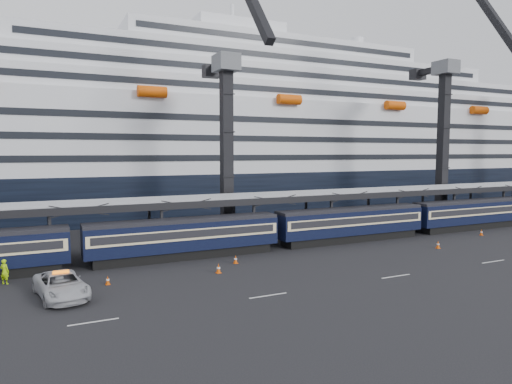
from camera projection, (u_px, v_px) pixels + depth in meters
The scene contains 13 objects.
ground at pixel (472, 251), 47.74m from camera, with size 260.00×260.00×0.00m, color black.
train at pixel (374, 221), 54.56m from camera, with size 133.05×3.00×4.05m.
canopy at pixel (382, 191), 59.88m from camera, with size 130.00×6.25×5.53m.
cruise_ship at pixel (266, 142), 87.58m from camera, with size 214.09×28.84×34.00m.
crane_dark_near at pixel (228, 139), 54.88m from camera, with size 4.50×17.75×35.08m.
crane_dark_mid at pixel (446, 132), 68.81m from camera, with size 4.50×18.24×39.64m.
pickup_truck at pixel (61, 285), 32.53m from camera, with size 2.96×6.43×1.79m, color #ACADB3.
worker at pixel (5, 272), 35.84m from camera, with size 0.73×0.48×2.00m, color #9FD90B.
traffic_cone_a at pixel (108, 280), 35.77m from camera, with size 0.36×0.36×0.73m.
traffic_cone_b at pixel (218, 268), 39.18m from camera, with size 0.43×0.43×0.85m.
traffic_cone_c at pixel (236, 259), 42.56m from camera, with size 0.40×0.40×0.81m.
traffic_cone_d at pixel (438, 244), 49.24m from camera, with size 0.43×0.43×0.85m.
traffic_cone_e at pixel (481, 232), 56.99m from camera, with size 0.38×0.38×0.77m.
Camera 1 is at (-40.63, -32.75, 10.39)m, focal length 32.00 mm.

